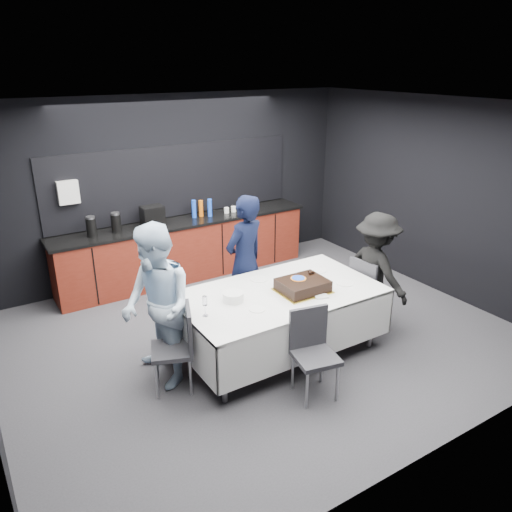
{
  "coord_description": "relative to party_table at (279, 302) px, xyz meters",
  "views": [
    {
      "loc": [
        -2.95,
        -4.63,
        3.25
      ],
      "look_at": [
        0.0,
        0.1,
        1.05
      ],
      "focal_mm": 35.0,
      "sensor_mm": 36.0,
      "label": 1
    }
  ],
  "objects": [
    {
      "name": "champagne_flute",
      "position": [
        -0.98,
        -0.07,
        0.3
      ],
      "size": [
        0.06,
        0.06,
        0.22
      ],
      "color": "white",
      "rests_on": "party_table"
    },
    {
      "name": "person_right",
      "position": [
        1.4,
        -0.12,
        0.12
      ],
      "size": [
        0.58,
        0.99,
        1.52
      ],
      "primitive_type": "imported",
      "rotation": [
        0.0,
        0.0,
        1.59
      ],
      "color": "black",
      "rests_on": "ground"
    },
    {
      "name": "party_table",
      "position": [
        0.0,
        0.0,
        0.0
      ],
      "size": [
        2.32,
        1.32,
        0.78
      ],
      "color": "#99999E",
      "rests_on": "ground"
    },
    {
      "name": "fork_pile",
      "position": [
        0.31,
        -0.38,
        0.15
      ],
      "size": [
        0.17,
        0.13,
        0.02
      ],
      "primitive_type": "cube",
      "rotation": [
        0.0,
        0.0,
        -0.32
      ],
      "color": "white",
      "rests_on": "party_table"
    },
    {
      "name": "loose_plate_right_b",
      "position": [
        0.79,
        -0.23,
        0.14
      ],
      "size": [
        0.2,
        0.2,
        0.01
      ],
      "primitive_type": "cylinder",
      "color": "white",
      "rests_on": "party_table"
    },
    {
      "name": "loose_plate_near",
      "position": [
        -0.45,
        -0.24,
        0.14
      ],
      "size": [
        0.18,
        0.18,
        0.01
      ],
      "primitive_type": "cylinder",
      "color": "white",
      "rests_on": "party_table"
    },
    {
      "name": "kitchenette",
      "position": [
        -0.02,
        2.62,
        -0.1
      ],
      "size": [
        4.1,
        0.64,
        2.05
      ],
      "color": "#5A180E",
      "rests_on": "ground"
    },
    {
      "name": "loose_plate_right_a",
      "position": [
        0.77,
        0.24,
        0.14
      ],
      "size": [
        0.19,
        0.19,
        0.01
      ],
      "primitive_type": "cylinder",
      "color": "white",
      "rests_on": "party_table"
    },
    {
      "name": "chair_right",
      "position": [
        1.32,
        -0.08,
        -0.11
      ],
      "size": [
        0.46,
        0.46,
        0.92
      ],
      "color": "#2E2E33",
      "rests_on": "ground"
    },
    {
      "name": "chair_near",
      "position": [
        -0.15,
        -0.82,
        -0.11
      ],
      "size": [
        0.49,
        0.49,
        0.92
      ],
      "color": "#2E2E33",
      "rests_on": "ground"
    },
    {
      "name": "ground",
      "position": [
        0.0,
        0.4,
        -0.64
      ],
      "size": [
        6.0,
        6.0,
        0.0
      ],
      "primitive_type": "plane",
      "color": "#3E3E43",
      "rests_on": "ground"
    },
    {
      "name": "person_left",
      "position": [
        -1.39,
        0.19,
        0.24
      ],
      "size": [
        0.67,
        0.86,
        1.76
      ],
      "primitive_type": "imported",
      "rotation": [
        0.0,
        0.0,
        -1.57
      ],
      "color": "silver",
      "rests_on": "ground"
    },
    {
      "name": "plate_stack",
      "position": [
        -0.56,
        0.07,
        0.19
      ],
      "size": [
        0.23,
        0.23,
        0.1
      ],
      "primitive_type": "cylinder",
      "color": "white",
      "rests_on": "party_table"
    },
    {
      "name": "person_center",
      "position": [
        0.03,
        0.81,
        0.22
      ],
      "size": [
        0.73,
        0.58,
        1.73
      ],
      "primitive_type": "imported",
      "rotation": [
        0.0,
        0.0,
        3.44
      ],
      "color": "black",
      "rests_on": "ground"
    },
    {
      "name": "cake_assembly",
      "position": [
        0.23,
        -0.13,
        0.21
      ],
      "size": [
        0.58,
        0.47,
        0.18
      ],
      "color": "gold",
      "rests_on": "party_table"
    },
    {
      "name": "loose_plate_far",
      "position": [
        -0.02,
        0.41,
        0.14
      ],
      "size": [
        0.21,
        0.21,
        0.01
      ],
      "primitive_type": "cylinder",
      "color": "white",
      "rests_on": "party_table"
    },
    {
      "name": "room_shell",
      "position": [
        0.0,
        0.4,
        1.22
      ],
      "size": [
        6.04,
        5.04,
        2.82
      ],
      "color": "white",
      "rests_on": "ground"
    },
    {
      "name": "chair_left",
      "position": [
        -1.27,
        -0.03,
        -0.11
      ],
      "size": [
        0.54,
        0.54,
        0.92
      ],
      "color": "#2E2E33",
      "rests_on": "ground"
    }
  ]
}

